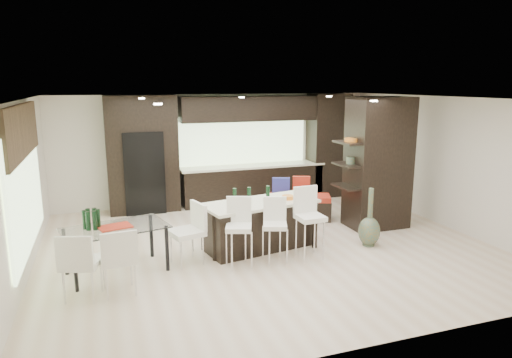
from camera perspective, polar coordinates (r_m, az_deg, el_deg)
name	(u,v)px	position (r m, az deg, el deg)	size (l,w,h in m)	color
ground	(266,246)	(8.58, 1.31, -8.33)	(8.00, 8.00, 0.00)	beige
back_wall	(219,149)	(11.51, -4.70, 3.80)	(8.00, 0.02, 2.70)	silver
left_wall	(21,192)	(7.81, -27.35, -1.40)	(0.02, 7.00, 2.70)	silver
right_wall	(447,162)	(10.29, 22.77, 1.93)	(0.02, 7.00, 2.70)	silver
ceiling	(267,99)	(8.05, 1.41, 10.00)	(8.00, 7.00, 0.02)	white
window_left	(25,189)	(8.00, -26.87, -1.07)	(0.04, 3.20, 1.90)	#B2D199
window_back	(242,140)	(11.61, -1.79, 4.90)	(3.40, 0.04, 1.20)	#B2D199
stone_accent	(21,131)	(7.86, -27.27, 5.35)	(0.08, 3.00, 0.80)	brown
ceiling_spots	(262,99)	(8.29, 0.80, 9.92)	(4.00, 3.00, 0.02)	white
back_cabinetry	(241,149)	(11.33, -1.83, 3.71)	(6.80, 0.68, 2.70)	black
refrigerator	(143,172)	(10.90, -13.89, 0.90)	(0.90, 0.68, 1.90)	black
partition_column	(378,163)	(9.74, 15.02, 1.95)	(1.20, 0.80, 2.70)	black
kitchen_island	(260,225)	(8.37, 0.52, -5.73)	(2.07, 0.89, 0.86)	black
stool_left	(239,240)	(7.50, -2.17, -7.61)	(0.41, 0.41, 0.93)	white
stool_mid	(275,237)	(7.71, 2.37, -7.23)	(0.39, 0.39, 0.88)	white
stool_right	(310,230)	(7.91, 6.75, -6.37)	(0.44, 0.44, 0.99)	white
bench	(298,207)	(10.15, 5.24, -3.53)	(1.42, 0.55, 0.55)	black
floor_vase	(370,217)	(8.68, 14.05, -4.65)	(0.40, 0.40, 1.10)	#4D5C42
dining_table	(117,250)	(7.63, -17.02, -8.49)	(1.56, 0.88, 0.75)	white
chair_near	(119,263)	(6.89, -16.81, -10.02)	(0.49, 0.49, 0.91)	white
chair_far	(82,267)	(6.90, -20.92, -10.29)	(0.49, 0.49, 0.91)	white
chair_end	(187,237)	(7.70, -8.68, -7.14)	(0.51, 0.51, 0.94)	white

